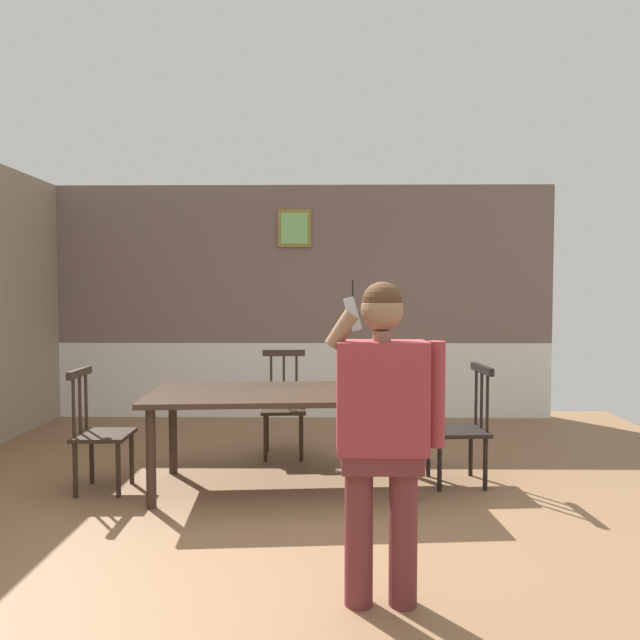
# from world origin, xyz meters

# --- Properties ---
(ground_plane) EXTENTS (7.86, 7.86, 0.00)m
(ground_plane) POSITION_xyz_m (0.00, 0.00, 0.00)
(ground_plane) COLOR #846042
(room_back_partition) EXTENTS (6.13, 0.17, 2.85)m
(room_back_partition) POSITION_xyz_m (-0.00, 3.58, 1.37)
(room_back_partition) COLOR #756056
(room_back_partition) RESTS_ON ground_plane
(dining_table) EXTENTS (2.14, 1.15, 0.76)m
(dining_table) POSITION_xyz_m (-0.03, 0.98, 0.69)
(dining_table) COLOR #38281E
(dining_table) RESTS_ON ground_plane
(chair_near_window) EXTENTS (0.48, 0.48, 0.96)m
(chair_near_window) POSITION_xyz_m (1.39, 1.08, 0.46)
(chair_near_window) COLOR black
(chair_near_window) RESTS_ON ground_plane
(chair_by_doorway) EXTENTS (0.41, 0.41, 0.95)m
(chair_by_doorway) POSITION_xyz_m (-1.45, 0.87, 0.46)
(chair_by_doorway) COLOR #2D2319
(chair_by_doorway) RESTS_ON ground_plane
(chair_at_table_head) EXTENTS (0.43, 0.43, 0.99)m
(chair_at_table_head) POSITION_xyz_m (-0.10, 1.86, 0.47)
(chair_at_table_head) COLOR #2D2319
(chair_at_table_head) RESTS_ON ground_plane
(person_figure) EXTENTS (0.59, 0.24, 1.59)m
(person_figure) POSITION_xyz_m (0.59, -0.74, 0.91)
(person_figure) COLOR brown
(person_figure) RESTS_ON ground_plane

